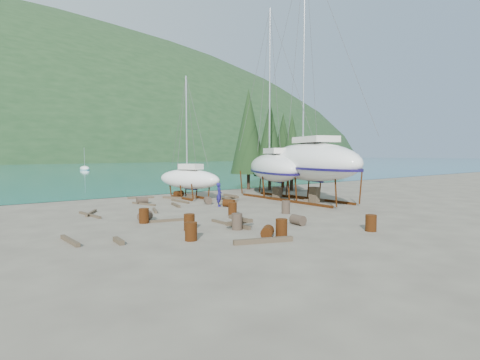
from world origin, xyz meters
TOP-DOWN VIEW (x-y plane):
  - ground at (0.00, 0.00)m, footprint 600.00×600.00m
  - far_house_right at (30.00, 190.00)m, footprint 6.60×5.60m
  - cypress_near_right at (12.50, 12.00)m, footprint 3.60×3.60m
  - cypress_mid_right at (14.00, 10.00)m, footprint 3.06×3.06m
  - cypress_back_left at (11.00, 14.00)m, footprint 4.14×4.14m
  - cypress_far_right at (15.50, 13.00)m, footprint 3.24×3.24m
  - moored_boat_mid at (10.00, 80.00)m, footprint 2.00×5.00m
  - large_sailboat_near at (8.05, 2.00)m, footprint 8.04×14.30m
  - large_sailboat_far at (7.87, 6.28)m, footprint 7.47×11.43m
  - small_sailboat_shore at (1.14, 10.36)m, footprint 4.26×7.33m
  - worker at (0.44, 4.34)m, footprint 0.75×0.81m
  - drum_0 at (-7.09, -4.48)m, footprint 0.58×0.58m
  - drum_1 at (-0.20, -4.76)m, footprint 0.64×0.92m
  - drum_3 at (-3.06, -6.41)m, footprint 0.58×0.58m
  - drum_4 at (1.03, 12.20)m, footprint 1.00×0.79m
  - drum_6 at (0.92, 3.70)m, footprint 0.96×1.05m
  - drum_7 at (1.61, -8.35)m, footprint 0.58×0.58m
  - drum_8 at (-7.08, 1.14)m, footprint 0.58×0.58m
  - drum_9 at (-3.77, 9.44)m, footprint 0.94×0.67m
  - drum_10 at (-5.97, -2.31)m, footprint 0.58×0.58m
  - drum_11 at (0.52, 6.13)m, footprint 0.87×1.03m
  - drum_12 at (-3.81, -6.21)m, footprint 1.04×1.02m
  - drum_14 at (-1.31, 0.16)m, footprint 0.58×0.58m
  - drum_15 at (-6.71, 1.88)m, footprint 1.05×0.98m
  - drum_16 at (-3.80, -3.71)m, footprint 0.58×0.58m
  - drum_17 at (2.15, -1.34)m, footprint 0.58×0.58m
  - timber_0 at (-3.91, 8.83)m, footprint 0.93×2.69m
  - timber_1 at (8.71, 1.96)m, footprint 1.43×1.36m
  - timber_3 at (-3.50, -2.19)m, footprint 0.21×2.73m
  - timber_4 at (-4.72, 4.88)m, footprint 0.77×1.81m
  - timber_6 at (-0.19, 11.08)m, footprint 1.14×1.93m
  - timber_8 at (-2.23, 6.50)m, footprint 0.60×2.02m
  - timber_9 at (-2.42, 13.05)m, footprint 2.28×0.95m
  - timber_10 at (-0.81, 8.46)m, footprint 0.35×2.69m
  - timber_11 at (-5.58, 0.69)m, footprint 2.41×0.76m
  - timber_13 at (-10.01, -2.91)m, footprint 0.26×1.11m
  - timber_14 at (-11.77, -1.46)m, footprint 0.34×2.37m
  - timber_15 at (-8.94, 5.75)m, footprint 0.60×3.11m
  - timber_16 at (-4.66, -6.91)m, footprint 2.78×1.21m
  - timber_17 at (-8.66, 6.45)m, footprint 1.34×2.22m
  - timber_pile_fore at (-3.37, -3.34)m, footprint 1.80×1.80m
  - timber_pile_aft at (2.91, 6.35)m, footprint 1.80×1.80m

SIDE VIEW (x-z plane):
  - ground at x=0.00m, z-range 0.00..0.00m
  - timber_0 at x=-3.91m, z-range 0.00..0.14m
  - timber_15 at x=-8.94m, z-range 0.00..0.15m
  - timber_3 at x=-3.50m, z-range 0.00..0.15m
  - timber_9 at x=-2.42m, z-range 0.00..0.15m
  - timber_11 at x=-5.58m, z-range 0.00..0.15m
  - timber_17 at x=-8.66m, z-range 0.00..0.16m
  - timber_10 at x=-0.81m, z-range 0.00..0.16m
  - timber_4 at x=-4.72m, z-range 0.00..0.17m
  - timber_14 at x=-11.77m, z-range 0.00..0.18m
  - timber_8 at x=-2.23m, z-range 0.00..0.19m
  - timber_6 at x=-0.19m, z-range 0.00..0.19m
  - timber_1 at x=8.71m, z-range 0.00..0.19m
  - timber_13 at x=-10.01m, z-range 0.00..0.22m
  - timber_16 at x=-4.66m, z-range 0.00..0.23m
  - drum_1 at x=-0.20m, z-range 0.00..0.58m
  - drum_4 at x=1.03m, z-range 0.00..0.58m
  - drum_6 at x=0.92m, z-range 0.00..0.58m
  - drum_9 at x=-3.77m, z-range 0.00..0.58m
  - drum_11 at x=0.52m, z-range 0.00..0.58m
  - drum_12 at x=-3.81m, z-range 0.00..0.58m
  - drum_15 at x=-6.71m, z-range 0.00..0.58m
  - timber_pile_fore at x=-3.37m, z-range 0.00..0.60m
  - timber_pile_aft at x=2.91m, z-range 0.00..0.60m
  - moored_boat_mid at x=10.00m, z-range -2.64..3.41m
  - drum_0 at x=-7.09m, z-range 0.00..0.88m
  - drum_3 at x=-3.06m, z-range 0.00..0.88m
  - drum_7 at x=1.61m, z-range 0.00..0.88m
  - drum_8 at x=-7.08m, z-range 0.00..0.88m
  - drum_10 at x=-5.97m, z-range 0.00..0.88m
  - drum_14 at x=-1.31m, z-range 0.00..0.88m
  - drum_16 at x=-3.80m, z-range 0.00..0.88m
  - drum_17 at x=2.15m, z-range 0.00..0.88m
  - worker at x=0.44m, z-range 0.00..1.86m
  - small_sailboat_shore at x=1.14m, z-range -3.75..7.44m
  - large_sailboat_far at x=7.87m, z-range -5.90..11.62m
  - far_house_right at x=30.00m, z-range 0.12..5.72m
  - large_sailboat_near at x=8.05m, z-range -7.33..14.28m
  - cypress_mid_right at x=14.00m, z-range 0.67..9.17m
  - cypress_far_right at x=15.50m, z-range 0.71..9.71m
  - cypress_near_right at x=12.50m, z-range 0.79..10.79m
  - cypress_back_left at x=11.00m, z-range 0.91..12.41m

